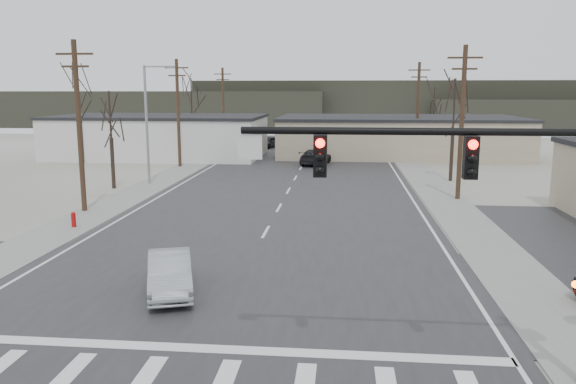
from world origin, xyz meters
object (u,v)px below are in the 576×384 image
at_px(fire_hydrant, 74,220).
at_px(car_far_b, 268,142).
at_px(traffic_signal_mast, 516,198).
at_px(sedan_crossing, 170,273).
at_px(car_far_a, 315,157).

distance_m(fire_hydrant, car_far_b, 42.55).
xyz_separation_m(traffic_signal_mast, sedan_crossing, (-10.11, 5.30, -3.93)).
bearing_deg(traffic_signal_mast, car_far_a, 99.25).
distance_m(fire_hydrant, car_far_a, 29.08).
distance_m(traffic_signal_mast, car_far_b, 58.21).
xyz_separation_m(sedan_crossing, car_far_a, (3.45, 35.64, 0.05)).
relative_size(sedan_crossing, car_far_b, 1.01).
bearing_deg(car_far_a, fire_hydrant, 80.54).
bearing_deg(traffic_signal_mast, car_far_b, 103.39).
distance_m(fire_hydrant, sedan_crossing, 11.96).
bearing_deg(fire_hydrant, car_far_a, 66.86).
bearing_deg(car_far_a, sedan_crossing, 98.16).
bearing_deg(car_far_b, traffic_signal_mast, -61.54).
distance_m(sedan_crossing, car_far_a, 35.81).
height_order(fire_hydrant, car_far_b, car_far_b).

